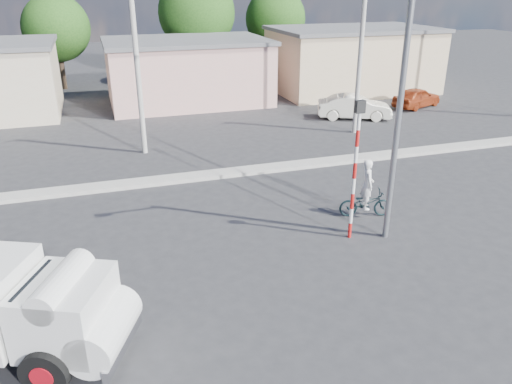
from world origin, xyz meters
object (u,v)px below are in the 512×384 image
object	(u,v)px
bicycle	(366,203)
traffic_pole	(356,160)
car_red	(417,97)
streetlight	(398,79)
cyclist	(367,192)
car_cream	(354,107)

from	to	relation	value
bicycle	traffic_pole	xyz separation A→B (m)	(-1.23, -1.24, 2.12)
car_red	traffic_pole	size ratio (longest dim) A/B	0.85
car_red	streetlight	bearing A→B (deg)	120.13
bicycle	cyclist	xyz separation A→B (m)	(0.00, 0.00, 0.40)
cyclist	car_cream	xyz separation A→B (m)	(5.91, 11.86, -0.18)
bicycle	traffic_pole	distance (m)	2.75
car_cream	car_red	world-z (taller)	car_cream
bicycle	streetlight	bearing A→B (deg)	-175.30
cyclist	streetlight	xyz separation A→B (m)	(-0.30, -1.54, 4.09)
car_cream	traffic_pole	bearing A→B (deg)	174.06
car_cream	car_red	size ratio (longest dim) A/B	1.14
car_red	streetlight	world-z (taller)	streetlight
cyclist	traffic_pole	size ratio (longest dim) A/B	0.40
car_cream	traffic_pole	size ratio (longest dim) A/B	0.97
bicycle	car_cream	size ratio (longest dim) A/B	0.43
bicycle	car_red	distance (m)	17.25
cyclist	car_cream	bearing A→B (deg)	-10.93
traffic_pole	bicycle	bearing A→B (deg)	45.08
bicycle	cyclist	distance (m)	0.40
cyclist	car_red	world-z (taller)	cyclist
bicycle	car_red	world-z (taller)	car_red
cyclist	streetlight	size ratio (longest dim) A/B	0.19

